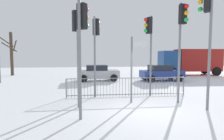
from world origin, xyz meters
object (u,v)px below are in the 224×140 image
object	(u,v)px
traffic_light_mid_right	(96,39)
direction_sign_post	(133,66)
traffic_light_foreground_left	(182,30)
car_blue_far	(161,73)
bare_tree_left	(11,53)
traffic_light_mid_left	(82,33)
car_silver_mid	(98,72)
traffic_light_rear_right	(149,38)
traffic_light_rear_left	(207,21)
traffic_light_foreground_right	(77,35)
delivery_truck	(190,61)

from	to	relation	value
traffic_light_mid_right	direction_sign_post	distance (m)	2.74
traffic_light_foreground_left	car_blue_far	world-z (taller)	traffic_light_foreground_left
car_blue_far	bare_tree_left	world-z (taller)	bare_tree_left
traffic_light_mid_left	car_silver_mid	bearing A→B (deg)	118.77
traffic_light_mid_left	traffic_light_rear_right	world-z (taller)	traffic_light_rear_right
traffic_light_mid_left	traffic_light_rear_left	bearing A→B (deg)	39.30
traffic_light_rear_right	traffic_light_rear_left	bearing A→B (deg)	-174.49
traffic_light_foreground_left	traffic_light_mid_left	distance (m)	4.84
traffic_light_foreground_left	car_silver_mid	bearing A→B (deg)	-76.34
direction_sign_post	bare_tree_left	bearing A→B (deg)	129.74
traffic_light_foreground_left	direction_sign_post	xyz separation A→B (m)	(-2.25, 0.46, -1.70)
car_blue_far	car_silver_mid	bearing A→B (deg)	169.71
direction_sign_post	car_silver_mid	world-z (taller)	direction_sign_post
traffic_light_foreground_right	car_blue_far	xyz separation A→B (m)	(7.16, 7.61, -2.44)
traffic_light_mid_left	traffic_light_mid_right	distance (m)	3.57
traffic_light_mid_left	traffic_light_rear_right	distance (m)	4.90
traffic_light_foreground_left	traffic_light_mid_left	world-z (taller)	traffic_light_foreground_left
car_silver_mid	car_blue_far	distance (m)	5.89
direction_sign_post	delivery_truck	xyz separation A→B (m)	(10.05, 11.78, -0.06)
car_blue_far	bare_tree_left	bearing A→B (deg)	155.50
car_silver_mid	traffic_light_rear_left	bearing A→B (deg)	-68.81
traffic_light_foreground_right	traffic_light_rear_left	xyz separation A→B (m)	(5.40, -1.16, 0.52)
traffic_light_mid_left	traffic_light_rear_left	distance (m)	5.17
traffic_light_rear_right	direction_sign_post	world-z (taller)	traffic_light_rear_right
traffic_light_mid_right	traffic_light_rear_left	world-z (taller)	traffic_light_rear_left
traffic_light_foreground_right	traffic_light_mid_left	distance (m)	1.60
traffic_light_foreground_left	bare_tree_left	xyz separation A→B (m)	(-13.34, 14.31, -0.83)
traffic_light_rear_left	traffic_light_rear_right	world-z (taller)	traffic_light_rear_left
traffic_light_foreground_right	traffic_light_mid_left	xyz separation A→B (m)	(0.29, -1.57, -0.09)
traffic_light_foreground_right	traffic_light_rear_right	distance (m)	4.28
traffic_light_foreground_left	traffic_light_rear_right	world-z (taller)	traffic_light_foreground_left
traffic_light_mid_right	traffic_light_rear_right	size ratio (longest dim) A/B	0.98
traffic_light_rear_left	delivery_truck	size ratio (longest dim) A/B	0.71
traffic_light_foreground_left	car_silver_mid	size ratio (longest dim) A/B	1.24
car_blue_far	bare_tree_left	xyz separation A→B (m)	(-15.62, 6.60, 1.91)
traffic_light_mid_left	traffic_light_mid_right	size ratio (longest dim) A/B	0.96
traffic_light_rear_right	car_silver_mid	size ratio (longest dim) A/B	1.18
traffic_light_rear_right	traffic_light_foreground_left	bearing A→B (deg)	-173.68
traffic_light_foreground_left	car_silver_mid	world-z (taller)	traffic_light_foreground_left
traffic_light_mid_right	direction_sign_post	world-z (taller)	traffic_light_mid_right
car_blue_far	traffic_light_mid_left	bearing A→B (deg)	-128.43
traffic_light_rear_left	car_silver_mid	world-z (taller)	traffic_light_rear_left
delivery_truck	traffic_light_rear_left	bearing A→B (deg)	65.08
traffic_light_mid_left	delivery_truck	bearing A→B (deg)	82.61
traffic_light_mid_right	car_blue_far	xyz separation A→B (m)	(6.23, 5.67, -2.49)
traffic_light_rear_left	bare_tree_left	bearing A→B (deg)	84.84
traffic_light_rear_left	bare_tree_left	size ratio (longest dim) A/B	1.01
traffic_light_foreground_right	direction_sign_post	world-z (taller)	traffic_light_foreground_right
traffic_light_foreground_left	car_blue_far	xyz separation A→B (m)	(2.28, 7.70, -2.74)
traffic_light_mid_left	direction_sign_post	distance (m)	3.31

